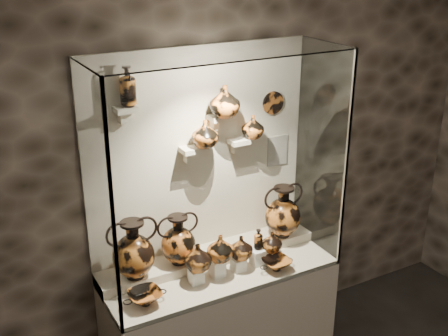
{
  "coord_description": "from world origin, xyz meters",
  "views": [
    {
      "loc": [
        -1.65,
        -0.88,
        3.02
      ],
      "look_at": [
        0.08,
        2.26,
        1.59
      ],
      "focal_mm": 45.0,
      "sensor_mm": 36.0,
      "label": 1
    }
  ],
  "objects_px": {
    "amphora_mid": "(178,240)",
    "kylix_left": "(145,297)",
    "jug_b": "(220,248)",
    "ovoid_vase_b": "(225,101)",
    "ovoid_vase_c": "(253,127)",
    "kylix_right": "(276,263)",
    "jug_c": "(241,247)",
    "amphora_left": "(133,249)",
    "jug_a": "(198,257)",
    "lekythos_tall": "(127,84)",
    "amphora_right": "(283,211)",
    "lekythos_small": "(258,238)",
    "jug_e": "(272,242)",
    "ovoid_vase_a": "(205,134)"
  },
  "relations": [
    {
      "from": "kylix_left",
      "to": "lekythos_tall",
      "type": "height_order",
      "value": "lekythos_tall"
    },
    {
      "from": "jug_b",
      "to": "ovoid_vase_b",
      "type": "height_order",
      "value": "ovoid_vase_b"
    },
    {
      "from": "amphora_left",
      "to": "lekythos_tall",
      "type": "distance_m",
      "value": 1.1
    },
    {
      "from": "amphora_mid",
      "to": "kylix_left",
      "type": "bearing_deg",
      "value": -153.85
    },
    {
      "from": "ovoid_vase_b",
      "to": "ovoid_vase_a",
      "type": "bearing_deg",
      "value": 155.55
    },
    {
      "from": "jug_e",
      "to": "kylix_left",
      "type": "xyz_separation_m",
      "value": [
        -1.02,
        -0.06,
        -0.1
      ]
    },
    {
      "from": "amphora_mid",
      "to": "ovoid_vase_b",
      "type": "xyz_separation_m",
      "value": [
        0.4,
        0.04,
        0.94
      ]
    },
    {
      "from": "jug_a",
      "to": "ovoid_vase_c",
      "type": "xyz_separation_m",
      "value": [
        0.58,
        0.26,
        0.77
      ]
    },
    {
      "from": "amphora_left",
      "to": "ovoid_vase_a",
      "type": "relative_size",
      "value": 2.19
    },
    {
      "from": "jug_a",
      "to": "lekythos_small",
      "type": "xyz_separation_m",
      "value": [
        0.5,
        0.02,
        0.01
      ]
    },
    {
      "from": "kylix_right",
      "to": "ovoid_vase_c",
      "type": "xyz_separation_m",
      "value": [
        0.02,
        0.39,
        0.92
      ]
    },
    {
      "from": "lekythos_tall",
      "to": "ovoid_vase_b",
      "type": "height_order",
      "value": "lekythos_tall"
    },
    {
      "from": "ovoid_vase_c",
      "to": "ovoid_vase_a",
      "type": "bearing_deg",
      "value": 169.67
    },
    {
      "from": "amphora_left",
      "to": "jug_a",
      "type": "xyz_separation_m",
      "value": [
        0.4,
        -0.17,
        -0.08
      ]
    },
    {
      "from": "jug_c",
      "to": "kylix_right",
      "type": "relative_size",
      "value": 0.69
    },
    {
      "from": "ovoid_vase_a",
      "to": "lekythos_small",
      "type": "bearing_deg",
      "value": -24.62
    },
    {
      "from": "lekythos_small",
      "to": "kylix_left",
      "type": "height_order",
      "value": "lekythos_small"
    },
    {
      "from": "jug_c",
      "to": "jug_b",
      "type": "bearing_deg",
      "value": 164.58
    },
    {
      "from": "ovoid_vase_c",
      "to": "jug_b",
      "type": "bearing_deg",
      "value": -158.87
    },
    {
      "from": "amphora_right",
      "to": "jug_e",
      "type": "relative_size",
      "value": 2.6
    },
    {
      "from": "amphora_left",
      "to": "jug_b",
      "type": "height_order",
      "value": "amphora_left"
    },
    {
      "from": "jug_b",
      "to": "kylix_left",
      "type": "relative_size",
      "value": 0.7
    },
    {
      "from": "kylix_right",
      "to": "kylix_left",
      "type": "bearing_deg",
      "value": 152.48
    },
    {
      "from": "amphora_mid",
      "to": "jug_e",
      "type": "relative_size",
      "value": 2.33
    },
    {
      "from": "amphora_right",
      "to": "jug_b",
      "type": "relative_size",
      "value": 2.1
    },
    {
      "from": "kylix_left",
      "to": "ovoid_vase_a",
      "type": "relative_size",
      "value": 1.45
    },
    {
      "from": "jug_a",
      "to": "ovoid_vase_b",
      "type": "relative_size",
      "value": 0.9
    },
    {
      "from": "amphora_right",
      "to": "ovoid_vase_a",
      "type": "bearing_deg",
      "value": 155.57
    },
    {
      "from": "amphora_mid",
      "to": "kylix_right",
      "type": "bearing_deg",
      "value": -36.66
    },
    {
      "from": "kylix_left",
      "to": "kylix_right",
      "type": "height_order",
      "value": "kylix_left"
    },
    {
      "from": "jug_b",
      "to": "amphora_right",
      "type": "bearing_deg",
      "value": 37.98
    },
    {
      "from": "jug_c",
      "to": "lekythos_small",
      "type": "height_order",
      "value": "lekythos_small"
    },
    {
      "from": "amphora_left",
      "to": "amphora_right",
      "type": "height_order",
      "value": "amphora_left"
    },
    {
      "from": "jug_c",
      "to": "ovoid_vase_b",
      "type": "relative_size",
      "value": 0.81
    },
    {
      "from": "amphora_left",
      "to": "jug_c",
      "type": "height_order",
      "value": "amphora_left"
    },
    {
      "from": "ovoid_vase_c",
      "to": "lekythos_tall",
      "type": "bearing_deg",
      "value": 166.39
    },
    {
      "from": "kylix_right",
      "to": "ovoid_vase_a",
      "type": "distance_m",
      "value": 1.07
    },
    {
      "from": "jug_e",
      "to": "ovoid_vase_c",
      "type": "height_order",
      "value": "ovoid_vase_c"
    },
    {
      "from": "jug_a",
      "to": "amphora_left",
      "type": "bearing_deg",
      "value": 146.1
    },
    {
      "from": "kylix_right",
      "to": "lekythos_tall",
      "type": "xyz_separation_m",
      "value": [
        -0.89,
        0.41,
        1.33
      ]
    },
    {
      "from": "kylix_left",
      "to": "amphora_mid",
      "type": "bearing_deg",
      "value": 34.84
    },
    {
      "from": "amphora_left",
      "to": "jug_a",
      "type": "relative_size",
      "value": 2.13
    },
    {
      "from": "amphora_mid",
      "to": "lekythos_small",
      "type": "distance_m",
      "value": 0.58
    },
    {
      "from": "kylix_left",
      "to": "jug_b",
      "type": "bearing_deg",
      "value": 4.69
    },
    {
      "from": "jug_c",
      "to": "kylix_right",
      "type": "height_order",
      "value": "jug_c"
    },
    {
      "from": "jug_a",
      "to": "amphora_mid",
      "type": "bearing_deg",
      "value": 96.19
    },
    {
      "from": "lekythos_tall",
      "to": "kylix_left",
      "type": "bearing_deg",
      "value": -119.9
    },
    {
      "from": "amphora_right",
      "to": "ovoid_vase_a",
      "type": "distance_m",
      "value": 0.95
    },
    {
      "from": "jug_a",
      "to": "jug_b",
      "type": "distance_m",
      "value": 0.17
    },
    {
      "from": "jug_e",
      "to": "ovoid_vase_a",
      "type": "height_order",
      "value": "ovoid_vase_a"
    }
  ]
}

